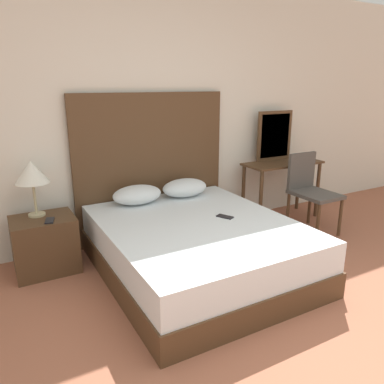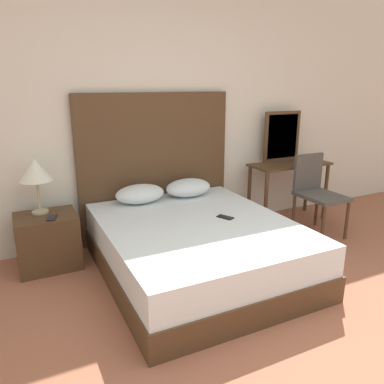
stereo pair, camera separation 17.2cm
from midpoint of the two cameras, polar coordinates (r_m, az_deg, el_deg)
name	(u,v)px [view 1 (the left image)]	position (r m, az deg, el deg)	size (l,w,h in m)	color
wall_back	(156,113)	(4.10, -6.69, 11.89)	(10.00, 0.06, 2.70)	silver
bed	(197,247)	(3.40, -0.67, -8.41)	(1.61, 1.92, 0.48)	#4C331E
headboard	(152,167)	(4.08, -7.32, 3.78)	(1.69, 0.05, 1.57)	#4C331E
pillow_left	(137,195)	(3.82, -9.63, -0.42)	(0.50, 0.33, 0.19)	silver
pillow_right	(185,188)	(4.02, -2.34, 0.66)	(0.50, 0.33, 0.19)	silver
phone_on_bed	(225,217)	(3.42, 3.60, -3.78)	(0.13, 0.17, 0.01)	black
nightstand	(45,244)	(3.70, -22.74, -7.37)	(0.54, 0.44, 0.51)	#4C331E
table_lamp	(32,173)	(3.59, -24.51, 2.61)	(0.29, 0.29, 0.50)	tan
phone_on_nightstand	(50,220)	(3.51, -22.21, -4.04)	(0.11, 0.16, 0.01)	black
vanity_desk	(282,173)	(4.73, 12.57, 2.83)	(1.00, 0.42, 0.72)	#4C331E
vanity_mirror	(275,136)	(4.79, 11.46, 8.41)	(0.52, 0.03, 0.61)	#4C331E
chair	(310,188)	(4.45, 16.45, 0.62)	(0.41, 0.52, 0.89)	#4C4742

